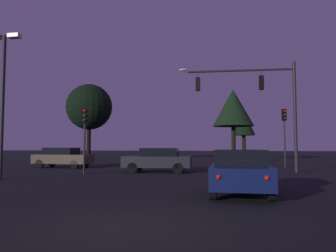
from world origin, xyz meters
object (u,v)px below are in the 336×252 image
(parking_lot_lamp_post, at_px, (3,85))
(tree_behind_sign, at_px, (233,108))
(traffic_signal_mast_arm, at_px, (260,95))
(traffic_light_corner_right, at_px, (85,127))
(car_nearside_lane, at_px, (240,171))
(traffic_light_corner_left, at_px, (284,126))
(tree_left_far, at_px, (244,123))
(tree_center_horizon, at_px, (89,107))
(car_crossing_left, at_px, (63,157))
(car_crossing_right, at_px, (158,160))

(parking_lot_lamp_post, relative_size, tree_behind_sign, 0.95)
(traffic_signal_mast_arm, distance_m, tree_behind_sign, 13.00)
(traffic_light_corner_right, xyz_separation_m, car_nearside_lane, (8.68, -6.49, -1.98))
(traffic_light_corner_left, height_order, tree_left_far, tree_left_far)
(tree_center_horizon, bearing_deg, parking_lot_lamp_post, -77.30)
(traffic_light_corner_left, distance_m, tree_behind_sign, 9.15)
(traffic_signal_mast_arm, relative_size, tree_behind_sign, 0.98)
(traffic_light_corner_left, xyz_separation_m, tree_left_far, (-2.21, 16.91, 1.52))
(tree_behind_sign, bearing_deg, car_nearside_lane, -90.71)
(car_nearside_lane, bearing_deg, tree_behind_sign, 89.29)
(parking_lot_lamp_post, bearing_deg, traffic_light_corner_right, 55.29)
(car_crossing_left, bearing_deg, traffic_signal_mast_arm, -6.70)
(traffic_light_corner_left, xyz_separation_m, car_nearside_lane, (-3.99, -14.70, -2.39))
(car_nearside_lane, relative_size, tree_behind_sign, 0.54)
(car_crossing_left, distance_m, car_crossing_right, 8.62)
(tree_center_horizon, bearing_deg, car_nearside_lane, -55.46)
(traffic_light_corner_left, xyz_separation_m, tree_behind_sign, (-3.71, 8.00, 2.43))
(tree_behind_sign, distance_m, tree_left_far, 9.07)
(tree_left_far, bearing_deg, parking_lot_lamp_post, -114.34)
(car_crossing_right, bearing_deg, tree_left_far, 74.34)
(tree_behind_sign, xyz_separation_m, tree_left_far, (1.50, 8.90, -0.91))
(traffic_signal_mast_arm, relative_size, car_nearside_lane, 1.82)
(traffic_light_corner_left, xyz_separation_m, parking_lot_lamp_post, (-15.27, -11.97, 1.45))
(traffic_signal_mast_arm, height_order, car_crossing_right, traffic_signal_mast_arm)
(tree_behind_sign, bearing_deg, car_crossing_left, -139.37)
(car_nearside_lane, bearing_deg, traffic_light_corner_right, 143.24)
(car_crossing_left, xyz_separation_m, car_crossing_right, (8.10, -2.96, -0.00))
(traffic_light_corner_left, bearing_deg, car_nearside_lane, -105.18)
(car_nearside_lane, xyz_separation_m, car_crossing_left, (-12.78, 11.50, 0.00))
(parking_lot_lamp_post, xyz_separation_m, tree_center_horizon, (-4.57, 20.30, 1.46))
(tree_center_horizon, bearing_deg, tree_left_far, 25.94)
(car_crossing_right, xyz_separation_m, tree_left_far, (6.47, 23.07, 3.91))
(parking_lot_lamp_post, bearing_deg, car_crossing_right, 41.34)
(traffic_light_corner_right, distance_m, parking_lot_lamp_post, 4.93)
(car_crossing_left, xyz_separation_m, tree_center_horizon, (-3.07, 11.53, 5.30))
(tree_center_horizon, bearing_deg, traffic_signal_mast_arm, -37.04)
(car_nearside_lane, distance_m, tree_center_horizon, 28.46)
(car_crossing_left, distance_m, tree_left_far, 25.13)
(tree_behind_sign, bearing_deg, tree_left_far, 80.43)
(car_crossing_left, relative_size, parking_lot_lamp_post, 0.64)
(tree_left_far, bearing_deg, traffic_light_corner_left, -82.57)
(traffic_light_corner_right, height_order, car_crossing_left, traffic_light_corner_right)
(traffic_light_corner_right, height_order, car_nearside_lane, traffic_light_corner_right)
(parking_lot_lamp_post, xyz_separation_m, tree_left_far, (13.06, 28.87, 0.07))
(car_nearside_lane, bearing_deg, tree_center_horizon, 124.54)
(traffic_signal_mast_arm, distance_m, tree_center_horizon, 22.00)
(car_crossing_right, relative_size, parking_lot_lamp_post, 0.61)
(car_nearside_lane, height_order, tree_center_horizon, tree_center_horizon)
(traffic_light_corner_left, relative_size, traffic_light_corner_right, 1.16)
(car_crossing_right, height_order, parking_lot_lamp_post, parking_lot_lamp_post)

